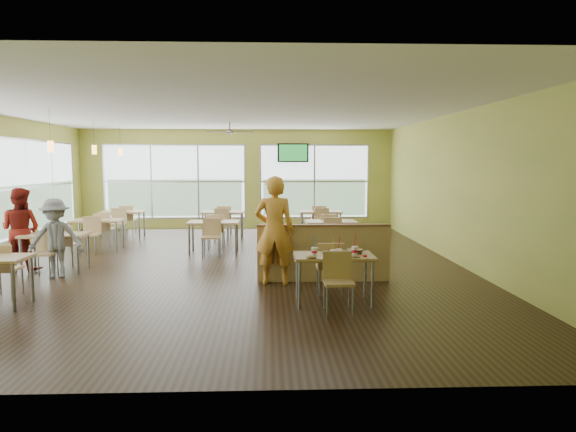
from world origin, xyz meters
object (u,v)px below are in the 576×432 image
object	(u,v)px
main_table	(334,262)
half_wall_divider	(324,253)
man_plaid	(274,230)
food_basket	(355,251)

from	to	relation	value
main_table	half_wall_divider	world-z (taller)	half_wall_divider
man_plaid	main_table	bearing A→B (deg)	128.17
food_basket	main_table	bearing A→B (deg)	-160.15
food_basket	man_plaid	bearing A→B (deg)	136.69
half_wall_divider	man_plaid	bearing A→B (deg)	-169.36
main_table	man_plaid	xyz separation A→B (m)	(-0.89, 1.28, 0.33)
main_table	food_basket	bearing A→B (deg)	19.85
main_table	food_basket	distance (m)	0.39
half_wall_divider	food_basket	world-z (taller)	half_wall_divider
half_wall_divider	man_plaid	size ratio (longest dim) A/B	1.25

